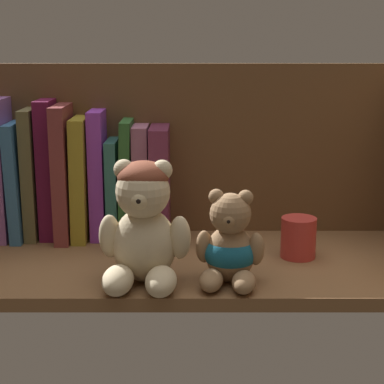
# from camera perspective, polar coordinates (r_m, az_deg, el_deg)

# --- Properties ---
(shelf_board) EXTENTS (0.73, 0.31, 0.02)m
(shelf_board) POSITION_cam_1_polar(r_m,az_deg,el_deg) (1.01, -1.21, -6.58)
(shelf_board) COLOR brown
(shelf_board) RESTS_ON ground
(shelf_back_panel) EXTENTS (0.75, 0.01, 0.32)m
(shelf_back_panel) POSITION_cam_1_polar(r_m,az_deg,el_deg) (1.13, -1.11, 3.33)
(shelf_back_panel) COLOR brown
(shelf_back_panel) RESTS_ON ground
(book_1) EXTENTS (0.03, 0.12, 0.24)m
(book_1) POSITION_cam_1_polar(r_m,az_deg,el_deg) (1.15, -16.67, 2.05)
(book_1) COLOR #9962B3
(book_1) RESTS_ON shelf_board
(book_2) EXTENTS (0.02, 0.13, 0.20)m
(book_2) POSITION_cam_1_polar(r_m,az_deg,el_deg) (1.14, -15.29, 1.09)
(book_2) COLOR teal
(book_2) RESTS_ON shelf_board
(book_3) EXTENTS (0.02, 0.10, 0.22)m
(book_3) POSITION_cam_1_polar(r_m,az_deg,el_deg) (1.14, -14.17, 1.64)
(book_3) COLOR brown
(book_3) RESTS_ON shelf_board
(book_4) EXTENTS (0.03, 0.09, 0.24)m
(book_4) POSITION_cam_1_polar(r_m,az_deg,el_deg) (1.13, -12.84, 2.02)
(book_4) COLOR maroon
(book_4) RESTS_ON shelf_board
(book_5) EXTENTS (0.02, 0.14, 0.23)m
(book_5) POSITION_cam_1_polar(r_m,az_deg,el_deg) (1.12, -11.39, 1.85)
(book_5) COLOR brown
(book_5) RESTS_ON shelf_board
(book_6) EXTENTS (0.03, 0.13, 0.21)m
(book_6) POSITION_cam_1_polar(r_m,az_deg,el_deg) (1.12, -9.95, 1.32)
(book_6) COLOR olive
(book_6) RESTS_ON shelf_board
(book_7) EXTENTS (0.02, 0.10, 0.22)m
(book_7) POSITION_cam_1_polar(r_m,az_deg,el_deg) (1.11, -8.51, 1.61)
(book_7) COLOR purple
(book_7) RESTS_ON shelf_board
(book_8) EXTENTS (0.02, 0.11, 0.17)m
(book_8) POSITION_cam_1_polar(r_m,az_deg,el_deg) (1.12, -7.17, 0.39)
(book_8) COLOR #2B635C
(book_8) RESTS_ON shelf_board
(book_9) EXTENTS (0.02, 0.11, 0.21)m
(book_9) POSITION_cam_1_polar(r_m,az_deg,el_deg) (1.11, -6.07, 1.22)
(book_9) COLOR #2A5D29
(book_9) RESTS_ON shelf_board
(book_10) EXTENTS (0.03, 0.09, 0.20)m
(book_10) POSITION_cam_1_polar(r_m,az_deg,el_deg) (1.11, -4.74, 0.99)
(book_10) COLOR #A86384
(book_10) RESTS_ON shelf_board
(book_11) EXTENTS (0.03, 0.15, 0.19)m
(book_11) POSITION_cam_1_polar(r_m,az_deg,el_deg) (1.11, -3.05, 0.98)
(book_11) COLOR #622442
(book_11) RESTS_ON shelf_board
(teddy_bear_larger) EXTENTS (0.13, 0.13, 0.18)m
(teddy_bear_larger) POSITION_cam_1_polar(r_m,az_deg,el_deg) (0.90, -4.61, -3.04)
(teddy_bear_larger) COLOR beige
(teddy_bear_larger) RESTS_ON shelf_board
(teddy_bear_smaller) EXTENTS (0.10, 0.11, 0.13)m
(teddy_bear_smaller) POSITION_cam_1_polar(r_m,az_deg,el_deg) (0.90, 3.16, -4.89)
(teddy_bear_smaller) COLOR #93704C
(teddy_bear_smaller) RESTS_ON shelf_board
(pillar_candle) EXTENTS (0.06, 0.06, 0.06)m
(pillar_candle) POSITION_cam_1_polar(r_m,az_deg,el_deg) (1.03, 9.22, -4.01)
(pillar_candle) COLOR #C63833
(pillar_candle) RESTS_ON shelf_board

